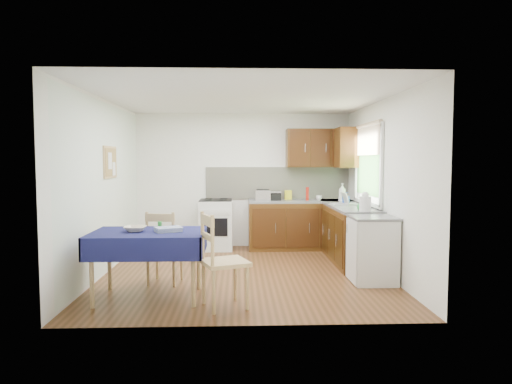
{
  "coord_description": "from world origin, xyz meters",
  "views": [
    {
      "loc": [
        -0.08,
        -6.49,
        1.63
      ],
      "look_at": [
        0.18,
        0.31,
        1.15
      ],
      "focal_mm": 32.0,
      "sensor_mm": 36.0,
      "label": 1
    }
  ],
  "objects_px": {
    "dining_table": "(148,240)",
    "chair_near": "(220,258)",
    "toaster": "(263,195)",
    "sandwich_press": "(273,196)",
    "chair_far": "(164,246)",
    "dish_rack": "(345,203)",
    "kettle": "(365,203)"
  },
  "relations": [
    {
      "from": "chair_near",
      "to": "toaster",
      "type": "relative_size",
      "value": 3.89
    },
    {
      "from": "chair_far",
      "to": "sandwich_press",
      "type": "height_order",
      "value": "sandwich_press"
    },
    {
      "from": "sandwich_press",
      "to": "kettle",
      "type": "relative_size",
      "value": 1.03
    },
    {
      "from": "dining_table",
      "to": "chair_far",
      "type": "relative_size",
      "value": 1.35
    },
    {
      "from": "dining_table",
      "to": "chair_near",
      "type": "distance_m",
      "value": 0.94
    },
    {
      "from": "chair_far",
      "to": "kettle",
      "type": "relative_size",
      "value": 3.42
    },
    {
      "from": "chair_near",
      "to": "dish_rack",
      "type": "bearing_deg",
      "value": -59.17
    },
    {
      "from": "dining_table",
      "to": "kettle",
      "type": "bearing_deg",
      "value": 18.5
    },
    {
      "from": "chair_near",
      "to": "sandwich_press",
      "type": "height_order",
      "value": "sandwich_press"
    },
    {
      "from": "dish_rack",
      "to": "kettle",
      "type": "xyz_separation_m",
      "value": [
        0.06,
        -0.97,
        0.1
      ]
    },
    {
      "from": "kettle",
      "to": "toaster",
      "type": "bearing_deg",
      "value": 127.25
    },
    {
      "from": "chair_far",
      "to": "dish_rack",
      "type": "xyz_separation_m",
      "value": [
        2.73,
        1.43,
        0.41
      ]
    },
    {
      "from": "chair_far",
      "to": "dish_rack",
      "type": "bearing_deg",
      "value": -142.89
    },
    {
      "from": "chair_near",
      "to": "chair_far",
      "type": "bearing_deg",
      "value": 17.74
    },
    {
      "from": "dining_table",
      "to": "chair_near",
      "type": "xyz_separation_m",
      "value": [
        0.86,
        -0.37,
        -0.13
      ]
    },
    {
      "from": "chair_near",
      "to": "toaster",
      "type": "xyz_separation_m",
      "value": [
        0.64,
        3.25,
        0.44
      ]
    },
    {
      "from": "dining_table",
      "to": "chair_far",
      "type": "xyz_separation_m",
      "value": [
        0.08,
        0.62,
        -0.18
      ]
    },
    {
      "from": "sandwich_press",
      "to": "chair_far",
      "type": "bearing_deg",
      "value": -140.34
    },
    {
      "from": "chair_near",
      "to": "sandwich_press",
      "type": "xyz_separation_m",
      "value": [
        0.82,
        3.34,
        0.42
      ]
    },
    {
      "from": "chair_near",
      "to": "kettle",
      "type": "height_order",
      "value": "kettle"
    },
    {
      "from": "sandwich_press",
      "to": "dish_rack",
      "type": "height_order",
      "value": "dish_rack"
    },
    {
      "from": "dish_rack",
      "to": "dining_table",
      "type": "bearing_deg",
      "value": -155.02
    },
    {
      "from": "chair_far",
      "to": "kettle",
      "type": "bearing_deg",
      "value": -161.29
    },
    {
      "from": "dining_table",
      "to": "sandwich_press",
      "type": "height_order",
      "value": "sandwich_press"
    },
    {
      "from": "toaster",
      "to": "chair_near",
      "type": "bearing_deg",
      "value": -122.08
    },
    {
      "from": "dining_table",
      "to": "sandwich_press",
      "type": "relative_size",
      "value": 4.51
    },
    {
      "from": "toaster",
      "to": "sandwich_press",
      "type": "height_order",
      "value": "toaster"
    },
    {
      "from": "kettle",
      "to": "dish_rack",
      "type": "bearing_deg",
      "value": 93.73
    },
    {
      "from": "dining_table",
      "to": "sandwich_press",
      "type": "distance_m",
      "value": 3.42
    },
    {
      "from": "chair_far",
      "to": "toaster",
      "type": "height_order",
      "value": "toaster"
    },
    {
      "from": "dining_table",
      "to": "sandwich_press",
      "type": "xyz_separation_m",
      "value": [
        1.68,
        2.96,
        0.29
      ]
    },
    {
      "from": "sandwich_press",
      "to": "dish_rack",
      "type": "relative_size",
      "value": 0.67
    }
  ]
}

